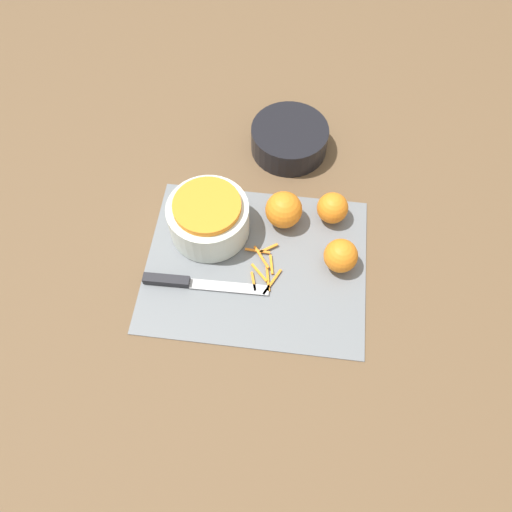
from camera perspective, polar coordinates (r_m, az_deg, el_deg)
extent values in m
plane|color=brown|center=(1.04, 0.00, -0.98)|extent=(4.00, 4.00, 0.00)
cube|color=slate|center=(1.04, 0.00, -0.90)|extent=(0.46, 0.37, 0.01)
cylinder|color=silver|center=(1.05, -5.42, 4.25)|extent=(0.17, 0.17, 0.08)
cylinder|color=orange|center=(1.02, -5.63, 5.66)|extent=(0.14, 0.14, 0.02)
cylinder|color=black|center=(1.21, 3.83, 13.20)|extent=(0.18, 0.18, 0.07)
cube|color=#232328|center=(1.03, -10.20, -2.72)|extent=(0.10, 0.02, 0.02)
cube|color=silver|center=(1.01, -3.08, -3.57)|extent=(0.16, 0.03, 0.00)
sphere|color=orange|center=(1.02, 9.66, 0.03)|extent=(0.07, 0.07, 0.07)
sphere|color=orange|center=(1.06, 3.19, 5.30)|extent=(0.08, 0.08, 0.08)
sphere|color=orange|center=(1.08, 8.73, 5.45)|extent=(0.07, 0.07, 0.07)
cube|color=orange|center=(1.02, 1.34, -2.46)|extent=(0.02, 0.06, 0.00)
cube|color=orange|center=(1.04, 0.61, -0.11)|extent=(0.04, 0.05, 0.00)
cube|color=orange|center=(1.02, -0.18, -2.93)|extent=(0.02, 0.04, 0.00)
cube|color=orange|center=(1.02, 0.36, -1.91)|extent=(0.04, 0.04, 0.00)
cube|color=orange|center=(1.05, 0.44, 0.57)|extent=(0.05, 0.01, 0.00)
cube|color=orange|center=(1.04, 1.77, -0.86)|extent=(0.01, 0.05, 0.00)
cube|color=orange|center=(1.05, 1.37, 0.86)|extent=(0.04, 0.03, 0.00)
cube|color=orange|center=(1.02, 1.86, -2.98)|extent=(0.03, 0.06, 0.00)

